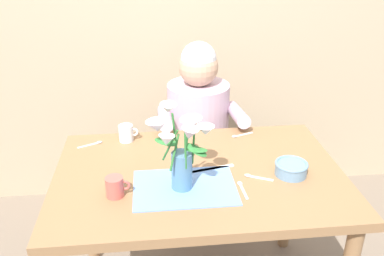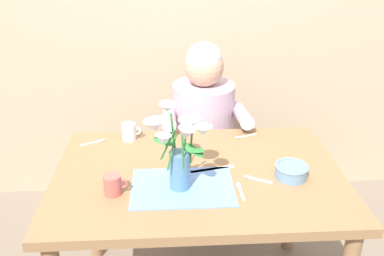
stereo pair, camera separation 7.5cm
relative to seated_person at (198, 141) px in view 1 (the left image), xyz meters
The scene contains 13 objects.
wood_panel_backdrop 0.82m from the seated_person, 99.34° to the left, with size 4.00×0.10×2.50m, color tan.
dining_table 0.63m from the seated_person, 96.61° to the right, with size 1.20×0.80×0.74m.
seated_person is the anchor object (origin of this frame).
striped_placemat 0.76m from the seated_person, 100.98° to the right, with size 0.40×0.28×0.01m, color #6B93D1.
flower_vase 0.83m from the seated_person, 102.00° to the right, with size 0.27×0.26×0.32m.
ceramic_bowl 0.77m from the seated_person, 65.94° to the right, with size 0.14×0.14×0.06m.
dinner_knife 0.63m from the seated_person, 91.15° to the right, with size 0.19×0.02×0.01m, color silver.
ceramic_mug 0.88m from the seated_person, 118.35° to the right, with size 0.09×0.07×0.08m.
coffee_cup 0.53m from the seated_person, 141.71° to the right, with size 0.09×0.07×0.08m.
spoon_0 0.65m from the seated_person, 148.94° to the right, with size 0.11×0.06×0.01m.
spoon_1 0.78m from the seated_person, 83.93° to the right, with size 0.02×0.12×0.01m.
spoon_2 0.72m from the seated_person, 77.87° to the right, with size 0.11×0.07×0.01m.
spoon_3 0.39m from the seated_person, 62.11° to the right, with size 0.12×0.05×0.01m.
Camera 1 is at (-0.18, -1.45, 1.65)m, focal length 38.36 mm.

